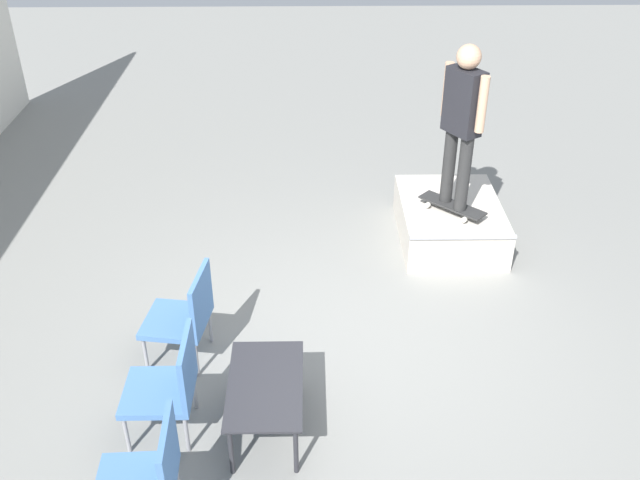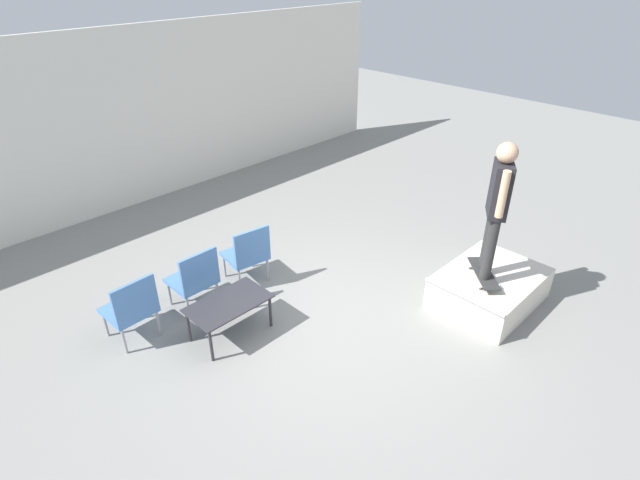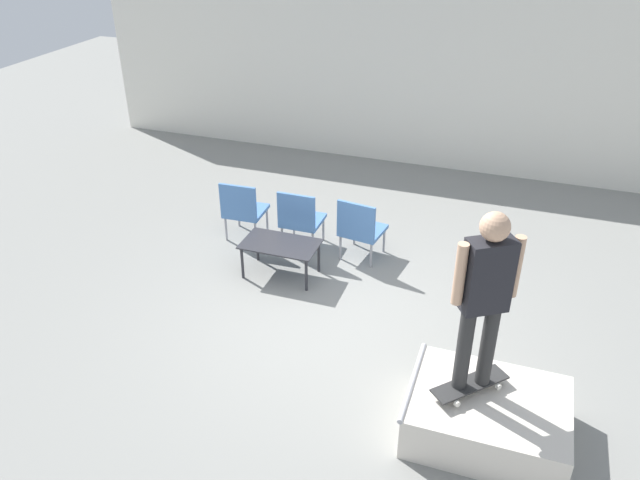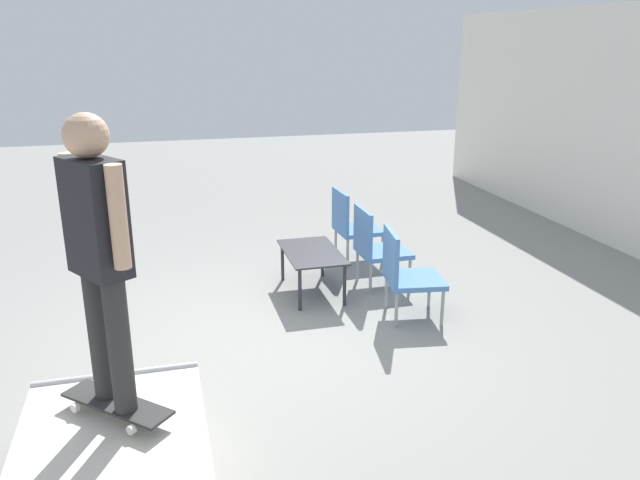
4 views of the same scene
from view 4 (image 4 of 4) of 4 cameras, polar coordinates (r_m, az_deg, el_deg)
The scene contains 8 objects.
ground_plane at distance 5.68m, azimuth -5.16°, elevation -9.09°, with size 24.00×24.00×0.00m, color gray.
skate_ramp_box at distance 4.01m, azimuth -18.23°, elevation -19.14°, with size 1.40×1.06×0.46m.
skateboard_on_ramp at distance 3.99m, azimuth -18.08°, elevation -14.05°, with size 0.65×0.67×0.07m.
person_skater at distance 3.58m, azimuth -19.62°, elevation -0.21°, with size 0.49×0.37×1.69m.
coffee_table at distance 6.52m, azimuth -0.75°, elevation -1.48°, with size 0.95×0.56×0.46m.
patio_chair_left at distance 7.46m, azimuth 2.91°, elevation 1.54°, with size 0.54×0.54×0.88m.
patio_chair_center at distance 6.70m, azimuth 5.09°, elevation -0.42°, with size 0.52×0.52×0.88m.
patio_chair_right at distance 5.97m, azimuth 7.79°, elevation -2.85°, with size 0.59×0.59×0.88m.
Camera 4 is at (5.00, -0.80, 2.57)m, focal length 35.00 mm.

